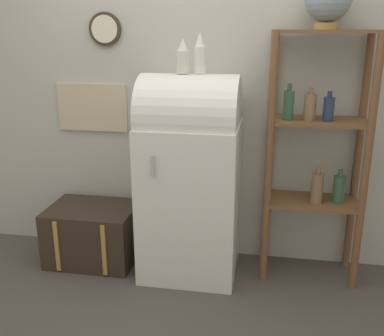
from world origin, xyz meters
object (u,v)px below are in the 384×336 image
object	(u,v)px
vase_left	(183,57)
vase_center	(200,55)
refrigerator	(190,174)
suitcase_trunk	(93,234)

from	to	relation	value
vase_left	vase_center	distance (m)	0.11
refrigerator	vase_left	size ratio (longest dim) A/B	6.46
vase_left	refrigerator	bearing A→B (deg)	9.87
suitcase_trunk	vase_center	xyz separation A→B (m)	(0.81, -0.01, 1.32)
suitcase_trunk	refrigerator	bearing A→B (deg)	-1.15
refrigerator	vase_left	distance (m)	0.78
vase_center	vase_left	bearing A→B (deg)	-170.60
refrigerator	suitcase_trunk	size ratio (longest dim) A/B	2.21
vase_left	vase_center	xyz separation A→B (m)	(0.11, 0.02, 0.02)
refrigerator	vase_center	xyz separation A→B (m)	(0.06, 0.01, 0.80)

